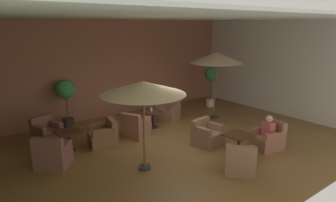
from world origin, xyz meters
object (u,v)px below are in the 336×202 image
at_px(cafe_table_front_left, 153,115).
at_px(armchair_front_right_east, 269,139).
at_px(armchair_front_right_south, 207,135).
at_px(patio_umbrella_center_beige, 216,58).
at_px(armchair_mid_center_south, 104,135).
at_px(iced_drink_cup, 151,109).
at_px(armchair_front_left_east, 168,112).
at_px(patio_umbrella_tall_red, 143,88).
at_px(potted_tree_left_corner, 211,79).
at_px(cafe_table_mid_center, 68,136).
at_px(patron_blue_shirt, 268,127).
at_px(armchair_mid_center_north, 47,133).
at_px(cafe_table_front_right, 239,139).
at_px(armchair_mid_center_east, 53,156).
at_px(potted_tree_mid_left, 66,95).
at_px(armchair_front_right_north, 240,161).
at_px(armchair_front_left_north, 136,127).

xyz_separation_m(cafe_table_front_left, armchair_front_right_east, (1.70, -3.68, -0.16)).
height_order(armchair_front_right_south, patio_umbrella_center_beige, patio_umbrella_center_beige).
xyz_separation_m(armchair_mid_center_south, iced_drink_cup, (2.14, 0.52, 0.36)).
relative_size(armchair_front_left_east, armchair_front_right_east, 1.10).
bearing_deg(patio_umbrella_center_beige, armchair_front_left_east, 149.64).
height_order(patio_umbrella_tall_red, potted_tree_left_corner, patio_umbrella_tall_red).
xyz_separation_m(cafe_table_mid_center, potted_tree_left_corner, (6.93, 1.03, 0.79)).
xyz_separation_m(armchair_front_right_east, patron_blue_shirt, (-0.05, 0.01, 0.39)).
height_order(armchair_mid_center_north, patron_blue_shirt, patron_blue_shirt).
distance_m(cafe_table_front_right, potted_tree_left_corner, 5.34).
bearing_deg(armchair_mid_center_east, potted_tree_mid_left, 63.82).
bearing_deg(armchair_mid_center_north, armchair_mid_center_east, -101.44).
bearing_deg(patron_blue_shirt, armchair_mid_center_south, 139.40).
bearing_deg(armchair_mid_center_south, armchair_front_right_north, -62.71).
distance_m(cafe_table_front_left, iced_drink_cup, 0.23).
height_order(cafe_table_mid_center, armchair_mid_center_north, armchair_mid_center_north).
relative_size(armchair_front_left_east, armchair_mid_center_south, 1.10).
relative_size(armchair_mid_center_east, patron_blue_shirt, 1.69).
bearing_deg(potted_tree_left_corner, iced_drink_cup, -169.19).
height_order(armchair_front_right_south, potted_tree_left_corner, potted_tree_left_corner).
relative_size(armchair_mid_center_north, potted_tree_left_corner, 0.52).
bearing_deg(cafe_table_mid_center, patio_umbrella_tall_red, -63.30).
height_order(armchair_mid_center_north, armchair_mid_center_south, armchair_mid_center_north).
relative_size(armchair_front_right_east, iced_drink_cup, 8.44).
relative_size(cafe_table_mid_center, potted_tree_mid_left, 0.41).
bearing_deg(cafe_table_mid_center, patron_blue_shirt, -35.59).
bearing_deg(armchair_front_right_south, cafe_table_front_right, -79.33).
bearing_deg(cafe_table_front_left, cafe_table_front_right, -79.87).
relative_size(cafe_table_front_left, patron_blue_shirt, 1.06).
height_order(cafe_table_mid_center, iced_drink_cup, iced_drink_cup).
distance_m(armchair_front_right_south, potted_tree_left_corner, 4.71).
xyz_separation_m(armchair_front_right_south, patron_blue_shirt, (1.24, -1.32, 0.39)).
xyz_separation_m(armchair_mid_center_south, patio_umbrella_tall_red, (0.13, -2.12, 1.83)).
bearing_deg(armchair_front_left_north, armchair_mid_center_east, -168.37).
height_order(armchair_front_right_east, patio_umbrella_tall_red, patio_umbrella_tall_red).
height_order(armchair_front_left_north, patron_blue_shirt, patron_blue_shirt).
xyz_separation_m(armchair_front_right_east, potted_tree_left_corner, (2.06, 4.50, 0.96)).
distance_m(armchair_mid_center_south, iced_drink_cup, 2.23).
relative_size(armchair_front_right_north, patio_umbrella_center_beige, 0.39).
bearing_deg(patio_umbrella_tall_red, armchair_front_right_north, -42.09).
bearing_deg(cafe_table_mid_center, armchair_front_right_south, -30.78).
relative_size(armchair_mid_center_north, patron_blue_shirt, 1.48).
bearing_deg(patron_blue_shirt, potted_tree_left_corner, 64.89).
relative_size(armchair_front_right_north, armchair_mid_center_south, 1.11).
relative_size(armchair_front_left_north, armchair_mid_center_east, 0.92).
bearing_deg(patron_blue_shirt, armchair_front_right_south, 133.24).
xyz_separation_m(cafe_table_front_left, armchair_front_right_north, (-0.21, -4.17, -0.16)).
bearing_deg(potted_tree_mid_left, armchair_mid_center_south, -81.09).
relative_size(potted_tree_left_corner, iced_drink_cup, 16.58).
distance_m(armchair_front_left_east, cafe_table_front_right, 3.87).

